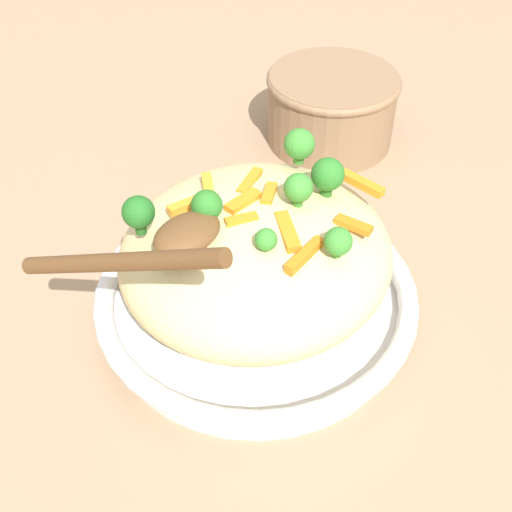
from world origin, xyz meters
TOP-DOWN VIEW (x-y plane):
  - ground_plane at (0.00, 0.00)m, footprint 2.40×2.40m
  - serving_bowl at (0.00, 0.00)m, footprint 0.28×0.28m
  - pasta_mound at (0.00, 0.00)m, footprint 0.23×0.22m
  - carrot_piece_0 at (0.09, -0.03)m, footprint 0.01×0.04m
  - carrot_piece_1 at (-0.02, 0.00)m, footprint 0.03×0.02m
  - carrot_piece_2 at (0.00, 0.06)m, footprint 0.02×0.03m
  - carrot_piece_3 at (-0.01, -0.06)m, footprint 0.04×0.01m
  - carrot_piece_4 at (-0.03, 0.05)m, footprint 0.04×0.02m
  - carrot_piece_5 at (0.00, -0.03)m, footprint 0.03×0.04m
  - carrot_piece_6 at (0.04, -0.06)m, footprint 0.01×0.03m
  - carrot_piece_7 at (0.00, 0.01)m, footprint 0.03×0.01m
  - carrot_piece_8 at (0.03, 0.03)m, footprint 0.04×0.02m
  - carrot_piece_9 at (0.02, 0.01)m, footprint 0.03×0.02m
  - broccoli_floret_0 at (0.03, -0.02)m, footprint 0.02×0.02m
  - broccoli_floret_1 at (-0.03, 0.02)m, footprint 0.02×0.02m
  - broccoli_floret_2 at (-0.07, 0.05)m, footprint 0.03×0.03m
  - broccoli_floret_3 at (-0.02, -0.03)m, footprint 0.02×0.02m
  - broccoli_floret_4 at (0.06, -0.02)m, footprint 0.03×0.03m
  - broccoli_floret_5 at (0.08, 0.03)m, footprint 0.03×0.03m
  - broccoli_floret_6 at (0.01, -0.07)m, footprint 0.02×0.02m
  - serving_spoon at (-0.09, 0.00)m, footprint 0.13×0.16m
  - companion_bowl at (0.27, 0.14)m, footprint 0.16×0.16m

SIDE VIEW (x-z plane):
  - ground_plane at x=0.00m, z-range 0.00..0.00m
  - serving_bowl at x=0.00m, z-range 0.00..0.04m
  - companion_bowl at x=0.27m, z-range 0.00..0.09m
  - pasta_mound at x=0.00m, z-range 0.03..0.12m
  - carrot_piece_6 at x=0.04m, z-range 0.11..0.12m
  - carrot_piece_0 at x=0.09m, z-range 0.11..0.12m
  - carrot_piece_2 at x=0.00m, z-range 0.11..0.12m
  - carrot_piece_3 at x=-0.01m, z-range 0.11..0.12m
  - carrot_piece_4 at x=-0.03m, z-range 0.12..0.12m
  - carrot_piece_8 at x=0.03m, z-range 0.12..0.12m
  - carrot_piece_5 at x=0.00m, z-range 0.12..0.12m
  - carrot_piece_1 at x=-0.02m, z-range 0.12..0.13m
  - carrot_piece_9 at x=0.02m, z-range 0.12..0.13m
  - carrot_piece_7 at x=0.00m, z-range 0.12..0.13m
  - broccoli_floret_6 at x=0.01m, z-range 0.11..0.14m
  - broccoli_floret_3 at x=-0.02m, z-range 0.12..0.14m
  - broccoli_floret_5 at x=0.08m, z-range 0.12..0.15m
  - broccoli_floret_2 at x=-0.07m, z-range 0.12..0.15m
  - broccoli_floret_4 at x=0.06m, z-range 0.12..0.15m
  - broccoli_floret_1 at x=-0.03m, z-range 0.12..0.15m
  - broccoli_floret_0 at x=0.03m, z-range 0.12..0.15m
  - serving_spoon at x=-0.09m, z-range 0.10..0.19m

